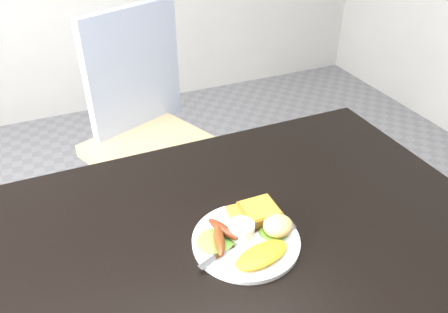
% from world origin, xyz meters
% --- Properties ---
extents(dining_table, '(1.20, 0.80, 0.04)m').
position_xyz_m(dining_table, '(0.00, 0.00, 0.73)').
color(dining_table, black).
rests_on(dining_table, ground).
extents(dining_chair, '(0.59, 0.59, 0.05)m').
position_xyz_m(dining_chair, '(0.02, 0.86, 0.45)').
color(dining_chair, tan).
rests_on(dining_chair, ground).
extents(person, '(0.51, 0.35, 1.41)m').
position_xyz_m(person, '(0.04, 0.52, 0.70)').
color(person, navy).
rests_on(person, ground).
extents(plate, '(0.23, 0.23, 0.01)m').
position_xyz_m(plate, '(0.01, -0.04, 0.76)').
color(plate, white).
rests_on(plate, dining_table).
extents(lettuce_left, '(0.09, 0.08, 0.01)m').
position_xyz_m(lettuce_left, '(-0.06, -0.02, 0.77)').
color(lettuce_left, '#478B2A').
rests_on(lettuce_left, plate).
extents(lettuce_right, '(0.08, 0.07, 0.01)m').
position_xyz_m(lettuce_right, '(0.07, -0.04, 0.77)').
color(lettuce_right, '#4A8B31').
rests_on(lettuce_right, plate).
extents(omelette, '(0.14, 0.08, 0.02)m').
position_xyz_m(omelette, '(0.01, -0.10, 0.77)').
color(omelette, yellow).
rests_on(omelette, plate).
extents(sausage_a, '(0.05, 0.10, 0.02)m').
position_xyz_m(sausage_a, '(-0.05, -0.04, 0.78)').
color(sausage_a, maroon).
rests_on(sausage_a, lettuce_left).
extents(sausage_b, '(0.05, 0.09, 0.02)m').
position_xyz_m(sausage_b, '(-0.03, -0.01, 0.78)').
color(sausage_b, '#603514').
rests_on(sausage_b, lettuce_left).
extents(ramekin, '(0.06, 0.06, 0.03)m').
position_xyz_m(ramekin, '(0.00, -0.03, 0.78)').
color(ramekin, white).
rests_on(ramekin, plate).
extents(toast_a, '(0.09, 0.09, 0.01)m').
position_xyz_m(toast_a, '(0.04, 0.02, 0.77)').
color(toast_a, '#995837').
rests_on(toast_a, plate).
extents(toast_b, '(0.08, 0.08, 0.01)m').
position_xyz_m(toast_b, '(0.07, 0.02, 0.78)').
color(toast_b, brown).
rests_on(toast_b, toast_a).
extents(potato_salad, '(0.08, 0.08, 0.04)m').
position_xyz_m(potato_salad, '(0.08, -0.05, 0.79)').
color(potato_salad, '#CDB888').
rests_on(potato_salad, lettuce_right).
extents(fork, '(0.18, 0.08, 0.00)m').
position_xyz_m(fork, '(-0.03, -0.05, 0.76)').
color(fork, '#ADAFB7').
rests_on(fork, plate).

